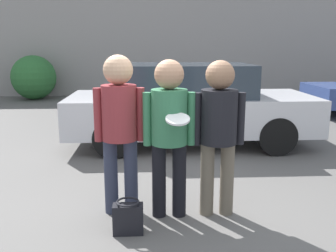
# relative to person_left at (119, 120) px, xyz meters

# --- Properties ---
(ground_plane) EXTENTS (56.00, 56.00, 0.00)m
(ground_plane) POSITION_rel_person_left_xyz_m (0.63, -0.02, -1.06)
(ground_plane) COLOR #5B5956
(storefront_building) EXTENTS (24.00, 0.22, 3.90)m
(storefront_building) POSITION_rel_person_left_xyz_m (0.63, 10.14, 0.92)
(storefront_building) COLOR gray
(storefront_building) RESTS_ON ground
(person_left) EXTENTS (0.54, 0.37, 1.75)m
(person_left) POSITION_rel_person_left_xyz_m (0.00, 0.00, 0.00)
(person_left) COLOR #2D3347
(person_left) RESTS_ON ground
(person_middle_with_frisbee) EXTENTS (0.55, 0.57, 1.71)m
(person_middle_with_frisbee) POSITION_rel_person_left_xyz_m (0.53, -0.12, -0.03)
(person_middle_with_frisbee) COLOR black
(person_middle_with_frisbee) RESTS_ON ground
(person_right) EXTENTS (0.56, 0.39, 1.70)m
(person_right) POSITION_rel_person_left_xyz_m (1.06, -0.10, -0.04)
(person_right) COLOR #665B4C
(person_right) RESTS_ON ground
(parked_car_near) EXTENTS (4.48, 1.84, 1.51)m
(parked_car_near) POSITION_rel_person_left_xyz_m (1.08, 2.93, -0.30)
(parked_car_near) COLOR silver
(parked_car_near) RESTS_ON ground
(shrub) EXTENTS (1.51, 1.51, 1.51)m
(shrub) POSITION_rel_person_left_xyz_m (-3.63, 9.20, -0.30)
(shrub) COLOR #2D6B33
(shrub) RESTS_ON ground
(handbag) EXTENTS (0.30, 0.23, 0.35)m
(handbag) POSITION_rel_person_left_xyz_m (0.10, -0.50, -0.89)
(handbag) COLOR black
(handbag) RESTS_ON ground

